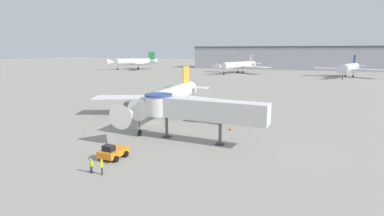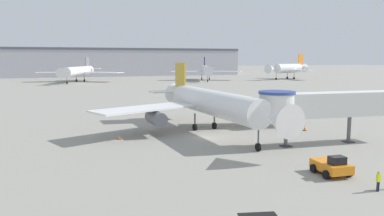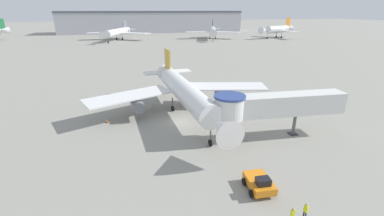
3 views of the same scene
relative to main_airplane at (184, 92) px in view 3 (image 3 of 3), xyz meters
name	(u,v)px [view 3 (image 3 of 3)]	position (x,y,z in m)	size (l,w,h in m)	color
ground_plane	(179,122)	(-1.52, -3.14, -3.96)	(800.00, 800.00, 0.00)	gray
main_airplane	(184,92)	(0.00, 0.00, 0.00)	(32.27, 31.17, 9.33)	white
jet_bridge	(270,105)	(9.36, -10.98, 0.75)	(18.21, 4.55, 6.39)	silver
pushback_tug_orange	(259,183)	(2.78, -21.02, -3.16)	(2.71, 3.51, 1.82)	orange
traffic_cone_starboard_wing	(262,112)	(12.77, -3.37, -3.59)	(0.46, 0.46, 0.77)	black
traffic_cone_port_wing	(107,121)	(-12.55, -0.55, -3.63)	(0.41, 0.41, 0.69)	black
ground_crew_marshaller	(293,214)	(3.33, -25.54, -3.03)	(0.32, 0.21, 1.60)	#1E2338
ground_crew_wing_walker	(306,210)	(4.62, -25.46, -2.97)	(0.31, 0.38, 1.71)	#1E2338
background_jet_orange_tail	(278,29)	(83.03, 106.52, 1.21)	(27.67, 26.82, 11.84)	silver
background_jet_navy_tail	(213,31)	(42.36, 110.54, 0.67)	(32.10, 31.40, 10.54)	silver
background_jet_gray_tail	(117,32)	(-12.37, 117.43, 0.63)	(35.67, 35.62, 10.45)	white
terminal_building	(153,22)	(14.15, 171.86, 3.81)	(135.74, 26.33, 15.52)	#A8A8B2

